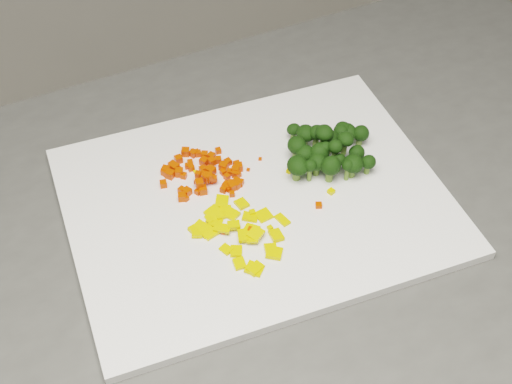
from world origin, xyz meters
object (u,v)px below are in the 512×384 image
carrot_pile (202,170)px  broccoli_pile (324,142)px  cutting_board (256,201)px  pepper_pile (243,231)px

carrot_pile → broccoli_pile: 0.15m
carrot_pile → cutting_board: bearing=-55.1°
pepper_pile → cutting_board: bearing=47.7°
cutting_board → pepper_pile: pepper_pile is taller
carrot_pile → pepper_pile: carrot_pile is taller
cutting_board → pepper_pile: (-0.04, -0.04, 0.01)m
cutting_board → pepper_pile: size_ratio=3.88×
pepper_pile → broccoli_pile: (0.15, 0.06, 0.02)m
carrot_pile → pepper_pile: 0.10m
cutting_board → carrot_pile: bearing=124.9°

